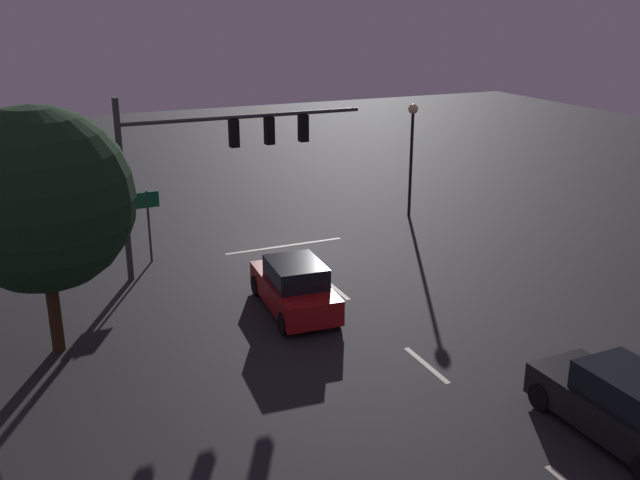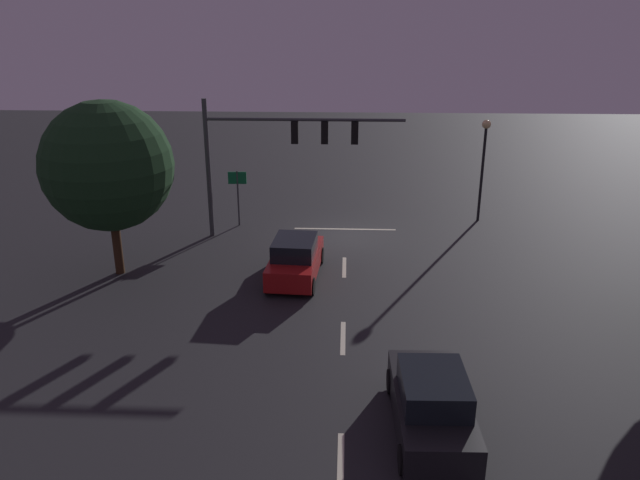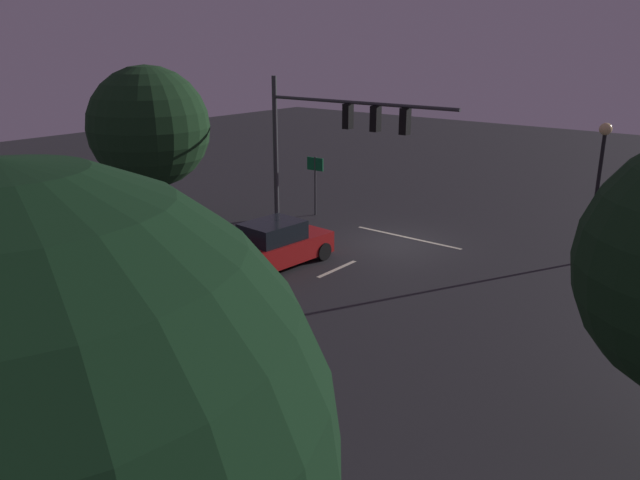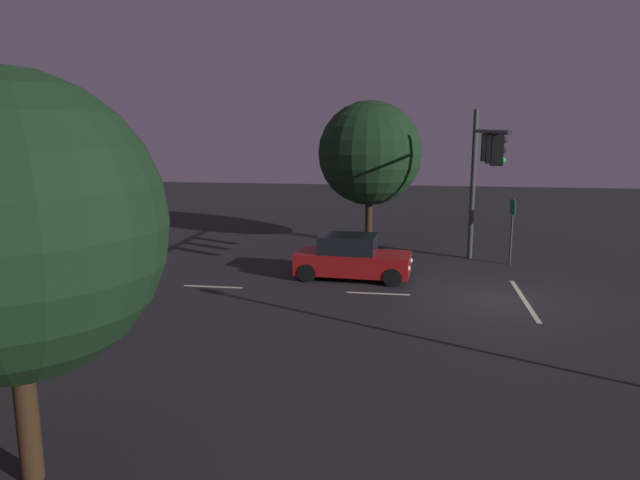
% 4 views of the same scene
% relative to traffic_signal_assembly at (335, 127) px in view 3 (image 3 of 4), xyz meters
% --- Properties ---
extents(ground_plane, '(80.00, 80.00, 0.00)m').
position_rel_traffic_signal_assembly_xyz_m(ground_plane, '(-3.01, -0.29, -4.50)').
color(ground_plane, '#232326').
extents(traffic_signal_assembly, '(9.09, 0.47, 6.47)m').
position_rel_traffic_signal_assembly_xyz_m(traffic_signal_assembly, '(0.00, 0.00, 0.00)').
color(traffic_signal_assembly, '#383A3D').
rests_on(traffic_signal_assembly, ground_plane).
extents(lane_dash_far, '(0.16, 2.20, 0.01)m').
position_rel_traffic_signal_assembly_xyz_m(lane_dash_far, '(-3.01, 3.71, -4.49)').
color(lane_dash_far, beige).
rests_on(lane_dash_far, ground_plane).
extents(lane_dash_mid, '(0.16, 2.20, 0.01)m').
position_rel_traffic_signal_assembly_xyz_m(lane_dash_mid, '(-3.01, 9.71, -4.49)').
color(lane_dash_mid, beige).
rests_on(lane_dash_mid, ground_plane).
extents(lane_dash_near, '(0.16, 2.20, 0.01)m').
position_rel_traffic_signal_assembly_xyz_m(lane_dash_near, '(-3.01, 15.71, -4.49)').
color(lane_dash_near, beige).
rests_on(lane_dash_near, ground_plane).
extents(stop_bar, '(5.00, 0.16, 0.01)m').
position_rel_traffic_signal_assembly_xyz_m(stop_bar, '(-3.01, -1.18, -4.49)').
color(stop_bar, beige).
rests_on(stop_bar, ground_plane).
extents(car_approaching, '(2.15, 4.46, 1.70)m').
position_rel_traffic_signal_assembly_xyz_m(car_approaching, '(-1.05, 4.84, -3.70)').
color(car_approaching, maroon).
rests_on(car_approaching, ground_plane).
extents(car_distant, '(1.99, 4.41, 1.70)m').
position_rel_traffic_signal_assembly_xyz_m(car_distant, '(-5.25, 14.36, -3.70)').
color(car_distant, black).
rests_on(car_distant, ground_plane).
extents(street_lamp_left_kerb, '(0.44, 0.44, 5.17)m').
position_rel_traffic_signal_assembly_xyz_m(street_lamp_left_kerb, '(-9.84, -2.86, -0.89)').
color(street_lamp_left_kerb, black).
rests_on(street_lamp_left_kerb, ground_plane).
extents(route_sign, '(0.90, 0.10, 2.80)m').
position_rel_traffic_signal_assembly_xyz_m(route_sign, '(2.31, -1.55, -2.48)').
color(route_sign, '#383A3D').
rests_on(route_sign, ground_plane).
extents(tree_left_far, '(5.10, 5.10, 7.06)m').
position_rel_traffic_signal_assembly_xyz_m(tree_left_far, '(-11.17, 18.59, 0.01)').
color(tree_left_far, '#382314').
rests_on(tree_left_far, ground_plane).
extents(tree_right_far, '(5.07, 5.07, 7.01)m').
position_rel_traffic_signal_assembly_xyz_m(tree_right_far, '(6.18, 4.70, -0.03)').
color(tree_right_far, '#382314').
rests_on(tree_right_far, ground_plane).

